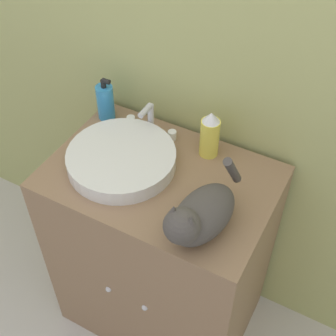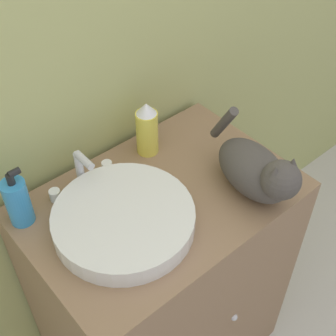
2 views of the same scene
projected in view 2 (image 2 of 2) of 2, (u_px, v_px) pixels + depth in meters
wall_back at (87, 46)px, 1.26m from camera, size 6.00×0.05×2.50m
vanity_cabinet at (163, 284)px, 1.64m from camera, size 0.78×0.54×0.90m
sink_basin at (124, 219)px, 1.23m from camera, size 0.38×0.38×0.06m
faucet at (81, 173)px, 1.32m from camera, size 0.21×0.09×0.13m
cat at (257, 171)px, 1.29m from camera, size 0.19×0.37×0.21m
soap_bottle at (18, 201)px, 1.22m from camera, size 0.07×0.07×0.18m
spray_bottle at (147, 129)px, 1.41m from camera, size 0.07×0.07×0.18m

